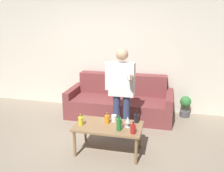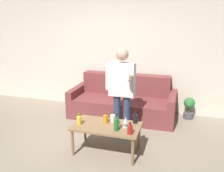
# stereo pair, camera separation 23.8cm
# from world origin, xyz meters

# --- Properties ---
(ground_plane) EXTENTS (16.00, 16.00, 0.00)m
(ground_plane) POSITION_xyz_m (0.00, 0.00, 0.00)
(ground_plane) COLOR gray
(wall_back) EXTENTS (8.00, 0.06, 2.70)m
(wall_back) POSITION_xyz_m (0.00, 2.15, 1.35)
(wall_back) COLOR beige
(wall_back) RESTS_ON ground_plane
(couch) EXTENTS (2.20, 0.92, 0.87)m
(couch) POSITION_xyz_m (0.31, 1.67, 0.31)
(couch) COLOR brown
(couch) RESTS_ON ground_plane
(coffee_table) EXTENTS (1.04, 0.59, 0.46)m
(coffee_table) POSITION_xyz_m (0.43, 0.14, 0.41)
(coffee_table) COLOR #8E6B47
(coffee_table) RESTS_ON ground_plane
(bottle_orange) EXTENTS (0.08, 0.08, 0.19)m
(bottle_orange) POSITION_xyz_m (0.84, 0.36, 0.53)
(bottle_orange) COLOR black
(bottle_orange) RESTS_ON coffee_table
(bottle_green) EXTENTS (0.08, 0.08, 0.18)m
(bottle_green) POSITION_xyz_m (0.40, 0.22, 0.53)
(bottle_green) COLOR orange
(bottle_green) RESTS_ON coffee_table
(bottle_dark) EXTENTS (0.07, 0.07, 0.26)m
(bottle_dark) POSITION_xyz_m (0.63, 0.01, 0.56)
(bottle_dark) COLOR #23752D
(bottle_dark) RESTS_ON coffee_table
(bottle_yellow) EXTENTS (0.07, 0.07, 0.18)m
(bottle_yellow) POSITION_xyz_m (0.02, 0.06, 0.53)
(bottle_yellow) COLOR yellow
(bottle_yellow) RESTS_ON coffee_table
(bottle_red) EXTENTS (0.08, 0.08, 0.18)m
(bottle_red) POSITION_xyz_m (0.84, -0.03, 0.53)
(bottle_red) COLOR #B21E1E
(bottle_red) RESTS_ON coffee_table
(wine_glass_near) EXTENTS (0.07, 0.07, 0.18)m
(wine_glass_near) POSITION_xyz_m (0.73, 0.15, 0.58)
(wine_glass_near) COLOR silver
(wine_glass_near) RESTS_ON coffee_table
(wine_glass_far) EXTENTS (0.07, 0.07, 0.17)m
(wine_glass_far) POSITION_xyz_m (0.63, 0.11, 0.58)
(wine_glass_far) COLOR silver
(wine_glass_far) RESTS_ON coffee_table
(cup_on_table) EXTENTS (0.08, 0.08, 0.11)m
(cup_on_table) POSITION_xyz_m (0.48, 0.32, 0.51)
(cup_on_table) COLOR white
(cup_on_table) RESTS_ON coffee_table
(person_standing_front) EXTENTS (0.51, 0.42, 1.58)m
(person_standing_front) POSITION_xyz_m (0.52, 0.74, 0.92)
(person_standing_front) COLOR navy
(person_standing_front) RESTS_ON ground_plane
(potted_plant) EXTENTS (0.23, 0.23, 0.45)m
(potted_plant) POSITION_xyz_m (1.68, 1.92, 0.25)
(potted_plant) COLOR #4C4C51
(potted_plant) RESTS_ON ground_plane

